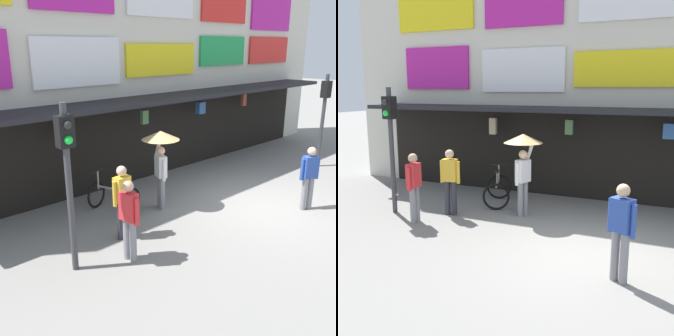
# 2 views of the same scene
# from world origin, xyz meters

# --- Properties ---
(ground_plane) EXTENTS (80.00, 80.00, 0.00)m
(ground_plane) POSITION_xyz_m (0.00, 0.00, 0.00)
(ground_plane) COLOR gray
(shopfront) EXTENTS (18.00, 2.60, 8.00)m
(shopfront) POSITION_xyz_m (0.00, 4.57, 3.96)
(shopfront) COLOR beige
(shopfront) RESTS_ON ground
(traffic_light_near) EXTENTS (0.30, 0.33, 3.20)m
(traffic_light_near) POSITION_xyz_m (-5.23, 0.70, 2.14)
(traffic_light_near) COLOR #38383D
(traffic_light_near) RESTS_ON ground
(bicycle_parked) EXTENTS (1.08, 1.34, 1.05)m
(bicycle_parked) POSITION_xyz_m (-3.08, 2.45, 0.39)
(bicycle_parked) COLOR black
(bicycle_parked) RESTS_ON ground
(pedestrian_in_purple) EXTENTS (0.48, 0.37, 1.68)m
(pedestrian_in_purple) POSITION_xyz_m (0.67, -0.90, 0.95)
(pedestrian_in_purple) COLOR gray
(pedestrian_in_purple) RESTS_ON ground
(pedestrian_in_blue) EXTENTS (0.26, 0.53, 1.68)m
(pedestrian_in_blue) POSITION_xyz_m (-4.25, 0.25, 0.95)
(pedestrian_in_blue) COLOR gray
(pedestrian_in_blue) RESTS_ON ground
(pedestrian_in_white) EXTENTS (0.53, 0.26, 1.68)m
(pedestrian_in_white) POSITION_xyz_m (-3.77, 1.10, 0.95)
(pedestrian_in_white) COLOR #2D2D38
(pedestrian_in_white) RESTS_ON ground
(pedestrian_with_umbrella) EXTENTS (0.96, 0.96, 2.08)m
(pedestrian_with_umbrella) POSITION_xyz_m (-2.06, 1.75, 1.64)
(pedestrian_with_umbrella) COLOR gray
(pedestrian_with_umbrella) RESTS_ON ground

